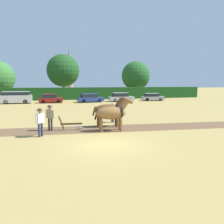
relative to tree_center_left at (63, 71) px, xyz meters
name	(u,v)px	position (x,y,z in m)	size (l,w,h in m)	color
ground_plane	(105,144)	(0.24, -39.73, -6.10)	(240.00, 240.00, 0.00)	#A88E4C
plowed_furrow_strip	(38,131)	(-3.57, -35.26, -6.10)	(33.97, 2.56, 0.01)	brown
hedgerow	(67,94)	(0.24, -6.48, -4.89)	(59.52, 1.70, 2.43)	#194719
tree_center_left	(63,71)	(0.00, 0.00, 0.00)	(7.29, 7.29, 9.75)	#4C3823
tree_center	(136,76)	(17.54, 0.06, -1.01)	(7.01, 7.01, 8.60)	brown
church_spire	(70,69)	(4.05, 34.38, 2.39)	(2.50, 2.50, 16.23)	gray
draft_horse_lead_left	(112,113)	(1.55, -36.52, -4.81)	(2.86, 1.14, 2.38)	brown
draft_horse_lead_right	(109,110)	(1.70, -34.98, -4.78)	(2.87, 1.11, 2.38)	brown
plow	(73,125)	(-1.09, -35.49, -5.77)	(1.79, 0.50, 1.13)	#4C331E
farmer_at_plow	(50,116)	(-2.69, -35.26, -5.02)	(0.56, 0.48, 1.81)	#38332D
farmer_beside_team	(113,111)	(2.46, -33.26, -5.11)	(0.32, 0.66, 1.70)	#4C4C4C
farmer_onlooker_left	(40,120)	(-3.28, -36.95, -5.04)	(0.50, 0.52, 1.79)	#28334C
parked_van	(16,97)	(-8.20, -12.83, -5.08)	(4.77, 2.02, 1.97)	#BCBCC1
parked_car_left	(50,99)	(-2.85, -12.93, -5.37)	(3.88, 1.86, 1.53)	maroon
parked_car_center_left	(90,98)	(3.79, -13.49, -5.38)	(4.63, 2.26, 1.49)	navy
parked_car_center	(121,97)	(9.45, -13.49, -5.33)	(4.56, 1.93, 1.60)	#A8A8B2
parked_car_center_right	(152,97)	(15.70, -13.39, -5.42)	(4.33, 2.42, 1.41)	#9E9EA8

